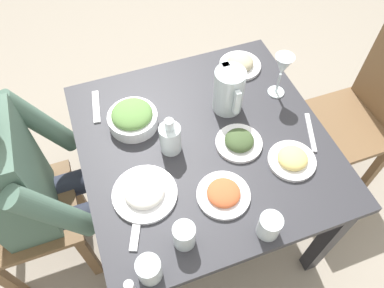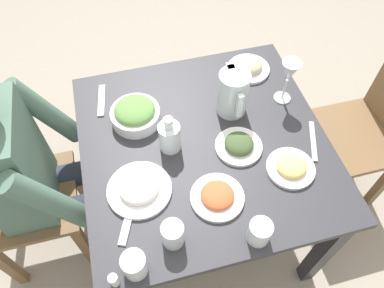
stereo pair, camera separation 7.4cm
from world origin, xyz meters
name	(u,v)px [view 2 (the right image)]	position (x,y,z in m)	size (l,w,h in m)	color
ground_plane	(201,218)	(0.00, 0.00, 0.00)	(8.00, 8.00, 0.00)	gray
dining_table	(204,158)	(0.00, 0.00, 0.59)	(0.93, 0.93, 0.70)	#2D2D33
chair_near	(3,198)	(-0.08, -0.83, 0.49)	(0.40, 0.40, 0.87)	brown
chair_far	(372,126)	(-0.03, 0.83, 0.49)	(0.40, 0.40, 0.87)	brown
diner_near	(42,169)	(-0.08, -0.62, 0.64)	(0.48, 0.53, 1.17)	#4C6B5B
water_pitcher	(233,93)	(-0.13, 0.15, 0.80)	(0.16, 0.12, 0.19)	silver
salad_bowl	(135,113)	(-0.17, -0.23, 0.74)	(0.19, 0.19, 0.09)	white
plate_rice_curry	(217,196)	(0.24, -0.02, 0.72)	(0.19, 0.19, 0.04)	white
plate_yoghurt	(139,188)	(0.14, -0.28, 0.72)	(0.23, 0.23, 0.05)	white
plate_beans	(249,67)	(-0.33, 0.29, 0.72)	(0.19, 0.19, 0.06)	white
plate_dolmas	(239,145)	(0.06, 0.12, 0.72)	(0.18, 0.18, 0.05)	white
plate_fries	(291,167)	(0.19, 0.27, 0.72)	(0.18, 0.18, 0.05)	white
water_glass_near_right	(134,265)	(0.41, -0.33, 0.74)	(0.08, 0.08, 0.09)	silver
water_glass_far_right	(173,234)	(0.35, -0.20, 0.75)	(0.07, 0.07, 0.10)	silver
water_glass_by_pitcher	(260,232)	(0.41, 0.06, 0.74)	(0.07, 0.07, 0.09)	silver
wine_glass	(289,73)	(-0.13, 0.37, 0.84)	(0.08, 0.08, 0.20)	silver
oil_carafe	(170,138)	(-0.01, -0.13, 0.76)	(0.08, 0.08, 0.16)	silver
salt_shaker	(114,280)	(0.43, -0.40, 0.73)	(0.03, 0.03, 0.05)	white
fork_near	(102,100)	(-0.31, -0.36, 0.70)	(0.17, 0.03, 0.01)	silver
knife_near	(313,141)	(0.10, 0.40, 0.70)	(0.18, 0.02, 0.01)	silver
fork_far	(128,221)	(0.24, -0.33, 0.70)	(0.17, 0.03, 0.01)	silver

